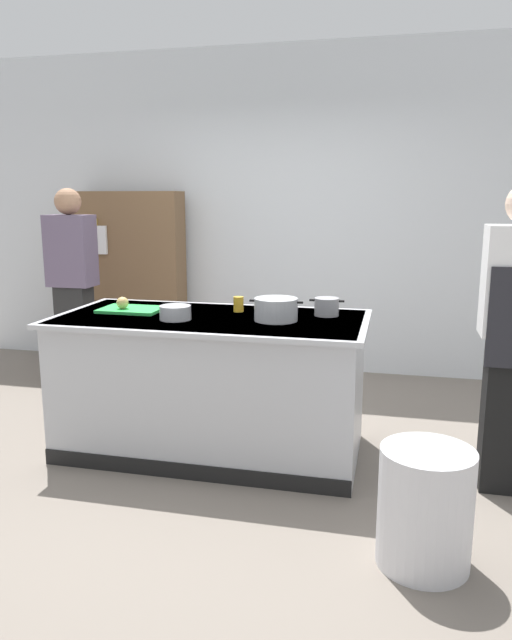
{
  "coord_description": "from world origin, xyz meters",
  "views": [
    {
      "loc": [
        1.13,
        -3.56,
        1.64
      ],
      "look_at": [
        0.25,
        0.2,
        0.85
      ],
      "focal_mm": 33.56,
      "sensor_mm": 36.0,
      "label": 1
    }
  ],
  "objects_px": {
    "sauce_pan": "(327,307)",
    "trash_bin": "(425,507)",
    "onion": "(123,303)",
    "stock_pot": "(276,309)",
    "bookshelf": "(129,280)",
    "mixing_bowl": "(175,313)",
    "juice_cup": "(239,304)",
    "person_guest": "(73,285)"
  },
  "relations": [
    {
      "from": "mixing_bowl",
      "to": "person_guest",
      "type": "bearing_deg",
      "value": 139.86
    },
    {
      "from": "mixing_bowl",
      "to": "bookshelf",
      "type": "bearing_deg",
      "value": 122.28
    },
    {
      "from": "juice_cup",
      "to": "onion",
      "type": "bearing_deg",
      "value": -166.34
    },
    {
      "from": "mixing_bowl",
      "to": "trash_bin",
      "type": "height_order",
      "value": "mixing_bowl"
    },
    {
      "from": "stock_pot",
      "to": "mixing_bowl",
      "type": "xyz_separation_m",
      "value": [
        -0.61,
        -0.11,
        -0.03
      ]
    },
    {
      "from": "stock_pot",
      "to": "person_guest",
      "type": "height_order",
      "value": "person_guest"
    },
    {
      "from": "onion",
      "to": "person_guest",
      "type": "distance_m",
      "value": 1.37
    },
    {
      "from": "onion",
      "to": "sauce_pan",
      "type": "bearing_deg",
      "value": 7.66
    },
    {
      "from": "person_guest",
      "to": "bookshelf",
      "type": "bearing_deg",
      "value": 172.19
    },
    {
      "from": "onion",
      "to": "stock_pot",
      "type": "height_order",
      "value": "stock_pot"
    },
    {
      "from": "trash_bin",
      "to": "person_guest",
      "type": "bearing_deg",
      "value": 144.98
    },
    {
      "from": "sauce_pan",
      "to": "mixing_bowl",
      "type": "xyz_separation_m",
      "value": [
        -0.9,
        -0.34,
        -0.01
      ]
    },
    {
      "from": "sauce_pan",
      "to": "trash_bin",
      "type": "bearing_deg",
      "value": -63.42
    },
    {
      "from": "juice_cup",
      "to": "sauce_pan",
      "type": "bearing_deg",
      "value": -0.24
    },
    {
      "from": "sauce_pan",
      "to": "bookshelf",
      "type": "distance_m",
      "value": 2.65
    },
    {
      "from": "onion",
      "to": "bookshelf",
      "type": "distance_m",
      "value": 1.94
    },
    {
      "from": "stock_pot",
      "to": "trash_bin",
      "type": "height_order",
      "value": "stock_pot"
    },
    {
      "from": "juice_cup",
      "to": "mixing_bowl",
      "type": "bearing_deg",
      "value": -132.53
    },
    {
      "from": "mixing_bowl",
      "to": "trash_bin",
      "type": "xyz_separation_m",
      "value": [
        1.5,
        -0.85,
        -0.67
      ]
    },
    {
      "from": "person_guest",
      "to": "sauce_pan",
      "type": "bearing_deg",
      "value": 73.14
    },
    {
      "from": "juice_cup",
      "to": "trash_bin",
      "type": "bearing_deg",
      "value": -45.36
    },
    {
      "from": "sauce_pan",
      "to": "person_guest",
      "type": "xyz_separation_m",
      "value": [
        -2.27,
        0.81,
        -0.05
      ]
    },
    {
      "from": "onion",
      "to": "mixing_bowl",
      "type": "distance_m",
      "value": 0.46
    },
    {
      "from": "stock_pot",
      "to": "person_guest",
      "type": "bearing_deg",
      "value": 152.32
    },
    {
      "from": "onion",
      "to": "juice_cup",
      "type": "bearing_deg",
      "value": 13.66
    },
    {
      "from": "stock_pot",
      "to": "mixing_bowl",
      "type": "bearing_deg",
      "value": -169.44
    },
    {
      "from": "mixing_bowl",
      "to": "bookshelf",
      "type": "distance_m",
      "value": 2.29
    },
    {
      "from": "stock_pot",
      "to": "trash_bin",
      "type": "bearing_deg",
      "value": -47.62
    },
    {
      "from": "stock_pot",
      "to": "sauce_pan",
      "type": "relative_size",
      "value": 1.5
    },
    {
      "from": "stock_pot",
      "to": "trash_bin",
      "type": "distance_m",
      "value": 1.48
    },
    {
      "from": "sauce_pan",
      "to": "mixing_bowl",
      "type": "distance_m",
      "value": 0.96
    },
    {
      "from": "sauce_pan",
      "to": "trash_bin",
      "type": "relative_size",
      "value": 0.4
    },
    {
      "from": "sauce_pan",
      "to": "person_guest",
      "type": "relative_size",
      "value": 0.13
    },
    {
      "from": "stock_pot",
      "to": "mixing_bowl",
      "type": "relative_size",
      "value": 1.71
    },
    {
      "from": "stock_pot",
      "to": "sauce_pan",
      "type": "xyz_separation_m",
      "value": [
        0.29,
        0.23,
        -0.01
      ]
    },
    {
      "from": "trash_bin",
      "to": "mixing_bowl",
      "type": "bearing_deg",
      "value": 150.31
    },
    {
      "from": "onion",
      "to": "mixing_bowl",
      "type": "height_order",
      "value": "onion"
    },
    {
      "from": "mixing_bowl",
      "to": "stock_pot",
      "type": "bearing_deg",
      "value": 10.56
    },
    {
      "from": "sauce_pan",
      "to": "bookshelf",
      "type": "bearing_deg",
      "value": 143.08
    },
    {
      "from": "trash_bin",
      "to": "person_guest",
      "type": "relative_size",
      "value": 0.32
    },
    {
      "from": "bookshelf",
      "to": "mixing_bowl",
      "type": "bearing_deg",
      "value": -57.72
    },
    {
      "from": "person_guest",
      "to": "onion",
      "type": "bearing_deg",
      "value": 46.26
    }
  ]
}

